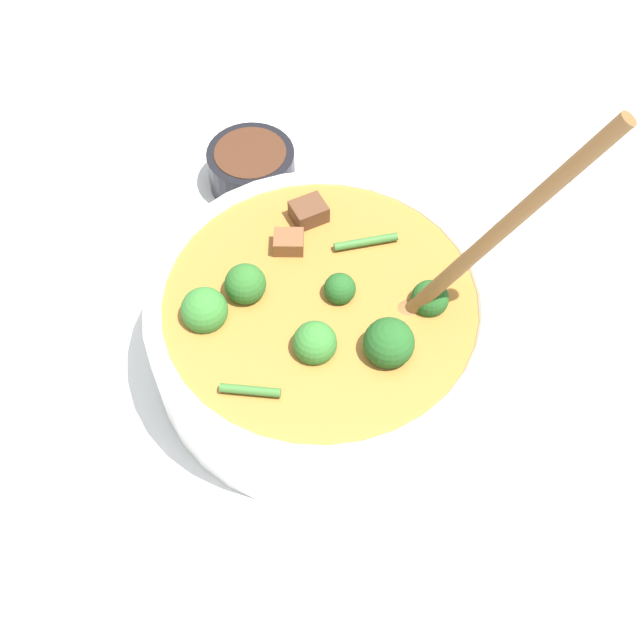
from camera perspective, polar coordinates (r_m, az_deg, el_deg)
ground_plane at (r=0.72m, az=0.00°, el=-2.71°), size 4.00×4.00×0.00m
stew_bowl at (r=0.68m, az=0.02°, el=-0.32°), size 0.33×0.29×0.30m
condiment_bowl at (r=0.84m, az=-4.89°, el=10.84°), size 0.09×0.09×0.04m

